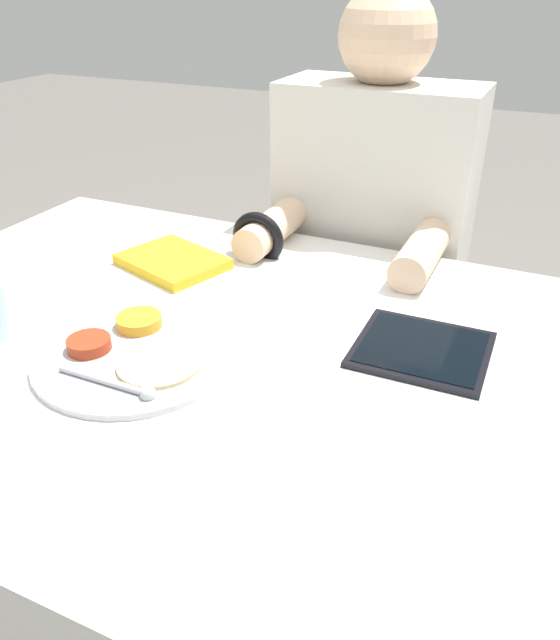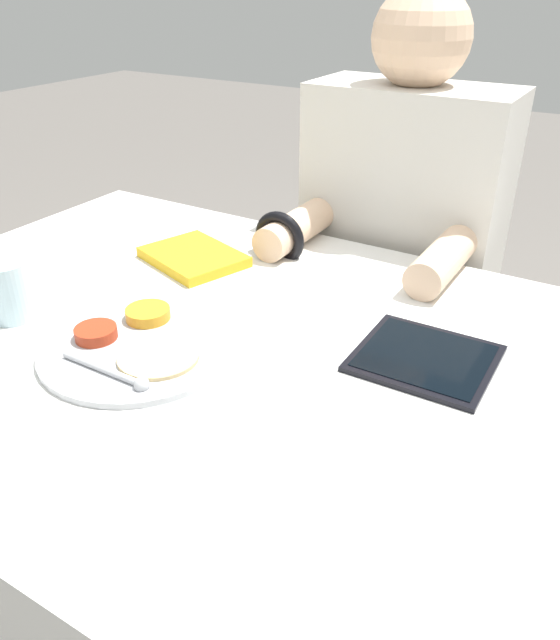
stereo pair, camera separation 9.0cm
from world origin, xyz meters
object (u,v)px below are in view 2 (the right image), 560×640
tablet_device (425,358)px  drinking_glass (9,291)px  person_diner (394,293)px  red_notebook (194,258)px  thali_tray (138,344)px

tablet_device → drinking_glass: drinking_glass is taller
person_diner → tablet_device: bearing=-64.7°
red_notebook → drinking_glass: (-0.11, -0.33, 0.04)m
tablet_device → thali_tray: bearing=-153.2°
red_notebook → person_diner: size_ratio=0.19×
thali_tray → person_diner: (0.15, 0.67, -0.17)m
thali_tray → red_notebook: bearing=113.2°
thali_tray → red_notebook: (-0.13, 0.30, 0.00)m
red_notebook → tablet_device: red_notebook is taller
thali_tray → person_diner: 0.71m
person_diner → drinking_glass: 0.84m
red_notebook → tablet_device: bearing=-11.6°
person_diner → thali_tray: bearing=-102.8°
tablet_device → red_notebook: bearing=168.4°
thali_tray → drinking_glass: size_ratio=3.03×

